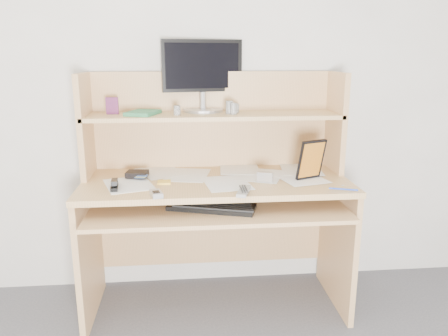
{
  "coord_description": "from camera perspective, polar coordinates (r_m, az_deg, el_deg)",
  "views": [
    {
      "loc": [
        -0.16,
        -0.74,
        1.39
      ],
      "look_at": [
        0.04,
        1.43,
        0.83
      ],
      "focal_mm": 35.0,
      "sensor_mm": 36.0,
      "label": 1
    }
  ],
  "objects": [
    {
      "name": "chip_stack_b",
      "position": [
        2.36,
        1.25,
        7.76
      ],
      "size": [
        0.04,
        0.04,
        0.06
      ],
      "primitive_type": "cylinder",
      "rotation": [
        0.0,
        0.0,
        0.0
      ],
      "color": "silver",
      "rests_on": "desk"
    },
    {
      "name": "game_case",
      "position": [
        2.31,
        11.32,
        1.08
      ],
      "size": [
        0.15,
        0.08,
        0.21
      ],
      "primitive_type": "cube",
      "rotation": [
        0.0,
        0.0,
        0.41
      ],
      "color": "black",
      "rests_on": "paper_clutter"
    },
    {
      "name": "stapler",
      "position": [
        2.22,
        -14.15,
        -2.0
      ],
      "size": [
        0.05,
        0.13,
        0.04
      ],
      "primitive_type": "cube",
      "rotation": [
        0.0,
        0.0,
        0.1
      ],
      "color": "black",
      "rests_on": "paper_clutter"
    },
    {
      "name": "back_wall",
      "position": [
        2.54,
        -1.65,
        11.4
      ],
      "size": [
        3.6,
        0.04,
        2.5
      ],
      "primitive_type": "cube",
      "color": "silver",
      "rests_on": "floor"
    },
    {
      "name": "shelf_book",
      "position": [
        2.38,
        -10.54,
        7.1
      ],
      "size": [
        0.19,
        0.23,
        0.02
      ],
      "primitive_type": "cube",
      "rotation": [
        0.0,
        0.0,
        -0.34
      ],
      "color": "#348449",
      "rests_on": "desk"
    },
    {
      "name": "sticky_note_pad",
      "position": [
        2.27,
        -7.83,
        -1.85
      ],
      "size": [
        0.07,
        0.07,
        0.01
      ],
      "primitive_type": "cube",
      "rotation": [
        0.0,
        0.0,
        -0.0
      ],
      "color": "yellow",
      "rests_on": "desk"
    },
    {
      "name": "chip_stack_a",
      "position": [
        2.34,
        -6.15,
        7.49
      ],
      "size": [
        0.04,
        0.04,
        0.05
      ],
      "primitive_type": "cylinder",
      "rotation": [
        0.0,
        0.0,
        -0.14
      ],
      "color": "black",
      "rests_on": "desk"
    },
    {
      "name": "blue_pen",
      "position": [
        2.19,
        15.34,
        -2.69
      ],
      "size": [
        0.13,
        0.05,
        0.01
      ],
      "primitive_type": "cylinder",
      "rotation": [
        1.57,
        0.0,
        1.23
      ],
      "color": "blue",
      "rests_on": "paper_clutter"
    },
    {
      "name": "wallet",
      "position": [
        2.39,
        -11.27,
        -0.76
      ],
      "size": [
        0.12,
        0.11,
        0.03
      ],
      "primitive_type": "cube",
      "rotation": [
        0.0,
        0.0,
        -0.14
      ],
      "color": "black",
      "rests_on": "paper_clutter"
    },
    {
      "name": "flip_phone",
      "position": [
        2.06,
        -8.85,
        -3.23
      ],
      "size": [
        0.07,
        0.1,
        0.02
      ],
      "primitive_type": "cube",
      "rotation": [
        0.0,
        0.0,
        0.26
      ],
      "color": "#B6B6B8",
      "rests_on": "paper_clutter"
    },
    {
      "name": "card_box",
      "position": [
        2.44,
        -14.4,
        7.88
      ],
      "size": [
        0.07,
        0.02,
        0.09
      ],
      "primitive_type": "cube",
      "rotation": [
        0.0,
        0.0,
        0.03
      ],
      "color": "maroon",
      "rests_on": "desk"
    },
    {
      "name": "tv_remote",
      "position": [
        2.07,
        2.59,
        -3.04
      ],
      "size": [
        0.09,
        0.17,
        0.02
      ],
      "primitive_type": "cube",
      "rotation": [
        0.0,
        0.0,
        -0.3
      ],
      "color": "gray",
      "rests_on": "paper_clutter"
    },
    {
      "name": "monitor",
      "position": [
        2.48,
        -2.83,
        12.23
      ],
      "size": [
        0.45,
        0.23,
        0.39
      ],
      "rotation": [
        0.0,
        0.0,
        0.19
      ],
      "color": "#BDBCC2",
      "rests_on": "desk"
    },
    {
      "name": "paper_clutter",
      "position": [
        2.31,
        -1.05,
        -1.44
      ],
      "size": [
        1.32,
        0.54,
        0.01
      ],
      "primitive_type": "cube",
      "color": "white",
      "rests_on": "desk"
    },
    {
      "name": "desk",
      "position": [
        2.4,
        -1.19,
        -2.26
      ],
      "size": [
        1.4,
        0.7,
        1.3
      ],
      "color": "tan",
      "rests_on": "floor"
    },
    {
      "name": "digital_camera",
      "position": [
        2.26,
        5.37,
        -1.14
      ],
      "size": [
        0.09,
        0.06,
        0.05
      ],
      "primitive_type": "cube",
      "rotation": [
        0.0,
        0.0,
        -0.34
      ],
      "color": "#A4A4A6",
      "rests_on": "paper_clutter"
    },
    {
      "name": "keyboard",
      "position": [
        2.17,
        -1.61,
        -5.01
      ],
      "size": [
        0.46,
        0.28,
        0.03
      ],
      "rotation": [
        0.0,
        0.0,
        -0.31
      ],
      "color": "black",
      "rests_on": "desk"
    },
    {
      "name": "chip_stack_c",
      "position": [
        2.43,
        1.53,
        7.82
      ],
      "size": [
        0.04,
        0.04,
        0.05
      ],
      "primitive_type": "cylinder",
      "rotation": [
        0.0,
        0.0,
        0.17
      ],
      "color": "black",
      "rests_on": "desk"
    },
    {
      "name": "chip_stack_d",
      "position": [
        2.38,
        0.7,
        7.93
      ],
      "size": [
        0.04,
        0.04,
        0.07
      ],
      "primitive_type": "cylinder",
      "rotation": [
        0.0,
        0.0,
        0.14
      ],
      "color": "white",
      "rests_on": "desk"
    }
  ]
}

